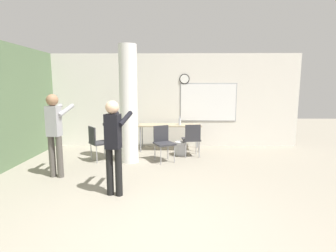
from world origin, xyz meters
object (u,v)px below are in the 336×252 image
object	(u,v)px
folding_table	(170,126)
chair_table_front	(163,141)
chair_near_pillar	(98,141)
person_playing_front	(114,140)
chair_table_right	(192,138)
bottle_on_table	(180,121)
person_watching_back	(55,129)

from	to	relation	value
folding_table	chair_table_front	xyz separation A→B (m)	(-0.15, -1.16, -0.18)
folding_table	chair_near_pillar	distance (m)	2.14
person_playing_front	chair_table_right	bearing A→B (deg)	58.78
bottle_on_table	person_playing_front	size ratio (longest dim) A/B	0.16
person_playing_front	chair_table_front	bearing A→B (deg)	69.76
folding_table	chair_table_front	size ratio (longest dim) A/B	2.05
chair_near_pillar	chair_table_right	xyz separation A→B (m)	(2.34, 0.43, 0.00)
bottle_on_table	person_playing_front	bearing A→B (deg)	-110.81
chair_near_pillar	person_playing_front	xyz separation A→B (m)	(0.86, -2.02, 0.44)
chair_table_front	chair_near_pillar	bearing A→B (deg)	-178.89
bottle_on_table	person_watching_back	distance (m)	3.42
bottle_on_table	person_watching_back	bearing A→B (deg)	-138.80
folding_table	bottle_on_table	bearing A→B (deg)	-15.72
folding_table	chair_table_front	world-z (taller)	chair_table_front
folding_table	person_watching_back	world-z (taller)	person_watching_back
chair_table_right	person_watching_back	xyz separation A→B (m)	(-2.86, -1.57, 0.48)
chair_table_front	person_playing_front	xyz separation A→B (m)	(-0.76, -2.05, 0.44)
chair_table_front	chair_near_pillar	size ratio (longest dim) A/B	1.00
folding_table	chair_table_right	size ratio (longest dim) A/B	2.05
folding_table	chair_table_right	bearing A→B (deg)	-52.81
chair_near_pillar	chair_table_right	distance (m)	2.38
folding_table	chair_table_right	xyz separation A→B (m)	(0.58, -0.76, -0.18)
chair_near_pillar	person_watching_back	size ratio (longest dim) A/B	0.52
chair_table_front	folding_table	bearing A→B (deg)	82.50
chair_table_front	person_playing_front	world-z (taller)	person_playing_front
chair_table_right	person_playing_front	size ratio (longest dim) A/B	0.54
bottle_on_table	chair_near_pillar	bearing A→B (deg)	-151.47
chair_near_pillar	chair_table_front	bearing A→B (deg)	1.11
bottle_on_table	chair_table_front	xyz separation A→B (m)	(-0.43, -1.08, -0.33)
person_watching_back	chair_table_right	bearing A→B (deg)	28.69
folding_table	person_watching_back	distance (m)	3.28
chair_near_pillar	person_playing_front	world-z (taller)	person_playing_front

